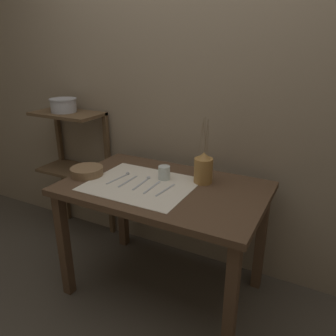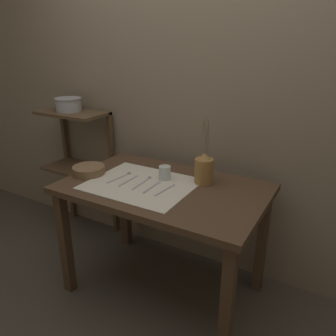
# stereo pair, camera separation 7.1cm
# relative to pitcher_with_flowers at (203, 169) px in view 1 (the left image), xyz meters

# --- Properties ---
(ground_plane) EXTENTS (12.00, 12.00, 0.00)m
(ground_plane) POSITION_rel_pitcher_with_flowers_xyz_m (-0.19, -0.16, -0.87)
(ground_plane) COLOR #473F35
(stone_wall_back) EXTENTS (7.00, 0.06, 2.40)m
(stone_wall_back) POSITION_rel_pitcher_with_flowers_xyz_m (-0.19, 0.34, 0.33)
(stone_wall_back) COLOR gray
(stone_wall_back) RESTS_ON ground_plane
(wooden_table) EXTENTS (1.23, 0.77, 0.78)m
(wooden_table) POSITION_rel_pitcher_with_flowers_xyz_m (-0.19, -0.16, -0.20)
(wooden_table) COLOR #4C3523
(wooden_table) RESTS_ON ground_plane
(wooden_shelf_unit) EXTENTS (0.56, 0.31, 1.08)m
(wooden_shelf_unit) POSITION_rel_pitcher_with_flowers_xyz_m (-1.21, 0.17, -0.11)
(wooden_shelf_unit) COLOR brown
(wooden_shelf_unit) RESTS_ON ground_plane
(linen_cloth) EXTENTS (0.63, 0.52, 0.00)m
(linen_cloth) POSITION_rel_pitcher_with_flowers_xyz_m (-0.32, -0.21, -0.09)
(linen_cloth) COLOR beige
(linen_cloth) RESTS_ON wooden_table
(pitcher_with_flowers) EXTENTS (0.11, 0.11, 0.41)m
(pitcher_with_flowers) POSITION_rel_pitcher_with_flowers_xyz_m (0.00, 0.00, 0.00)
(pitcher_with_flowers) COLOR olive
(pitcher_with_flowers) RESTS_ON wooden_table
(wooden_bowl) EXTENTS (0.21, 0.21, 0.05)m
(wooden_bowl) POSITION_rel_pitcher_with_flowers_xyz_m (-0.72, -0.24, -0.07)
(wooden_bowl) COLOR brown
(wooden_bowl) RESTS_ON wooden_table
(glass_tumbler_near) EXTENTS (0.08, 0.08, 0.09)m
(glass_tumbler_near) POSITION_rel_pitcher_with_flowers_xyz_m (-0.24, -0.07, -0.05)
(glass_tumbler_near) COLOR silver
(glass_tumbler_near) RESTS_ON wooden_table
(spoon_inner) EXTENTS (0.04, 0.21, 0.02)m
(spoon_inner) POSITION_rel_pitcher_with_flowers_xyz_m (-0.49, -0.15, -0.09)
(spoon_inner) COLOR #A8A8AD
(spoon_inner) RESTS_ON wooden_table
(fork_inner) EXTENTS (0.01, 0.19, 0.00)m
(fork_inner) POSITION_rel_pitcher_with_flowers_xyz_m (-0.42, -0.21, -0.09)
(fork_inner) COLOR #A8A8AD
(fork_inner) RESTS_ON wooden_table
(spoon_outer) EXTENTS (0.03, 0.21, 0.02)m
(spoon_outer) POSITION_rel_pitcher_with_flowers_xyz_m (-0.32, -0.15, -0.09)
(spoon_outer) COLOR #A8A8AD
(spoon_outer) RESTS_ON wooden_table
(fork_outer) EXTENTS (0.01, 0.19, 0.00)m
(fork_outer) POSITION_rel_pitcher_with_flowers_xyz_m (-0.24, -0.22, -0.09)
(fork_outer) COLOR #A8A8AD
(fork_outer) RESTS_ON wooden_table
(knife_center) EXTENTS (0.03, 0.19, 0.00)m
(knife_center) POSITION_rel_pitcher_with_flowers_xyz_m (-0.15, -0.22, -0.09)
(knife_center) COLOR #A8A8AD
(knife_center) RESTS_ON wooden_table
(metal_pot_large) EXTENTS (0.21, 0.21, 0.11)m
(metal_pot_large) POSITION_rel_pitcher_with_flowers_xyz_m (-1.24, 0.13, 0.27)
(metal_pot_large) COLOR #A8A8AD
(metal_pot_large) RESTS_ON wooden_shelf_unit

